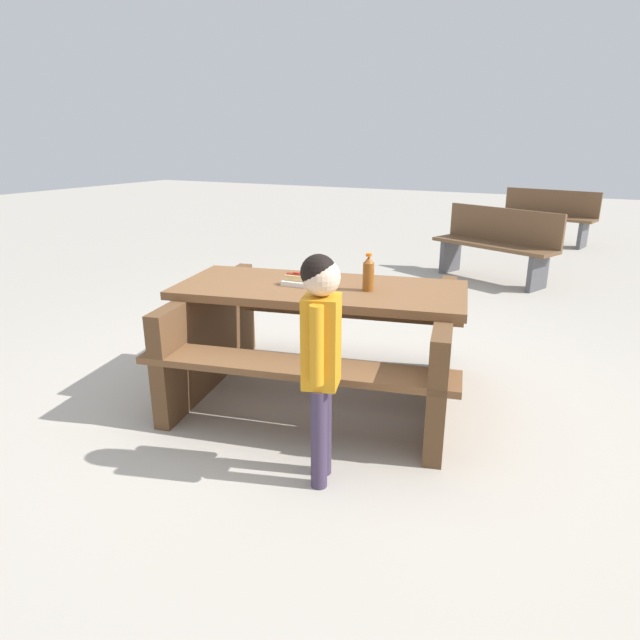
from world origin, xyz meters
TOP-DOWN VIEW (x-y plane):
  - ground_plane at (0.00, 0.00)m, footprint 30.00×30.00m
  - picnic_table at (0.00, 0.00)m, footprint 2.06×1.76m
  - soda_bottle at (-0.31, -0.04)m, footprint 0.07×0.07m
  - hotdog_tray at (0.14, 0.05)m, footprint 0.19×0.12m
  - child_in_coat at (-0.44, 0.85)m, footprint 0.20×0.28m
  - park_bench_near at (-0.43, -3.77)m, footprint 1.54×0.95m
  - park_bench_mid at (-0.71, -6.67)m, footprint 1.55×0.74m

SIDE VIEW (x-z plane):
  - ground_plane at x=0.00m, z-range 0.00..0.00m
  - picnic_table at x=0.00m, z-range 0.07..0.82m
  - park_bench_near at x=-0.43m, z-range 0.02..0.87m
  - park_bench_mid at x=-0.71m, z-range 0.02..0.87m
  - child_in_coat at x=-0.44m, z-range 0.16..1.31m
  - hotdog_tray at x=0.14m, z-range 0.74..0.82m
  - soda_bottle at x=-0.31m, z-range 0.74..0.97m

